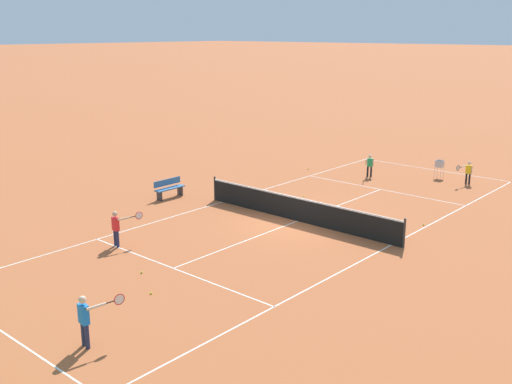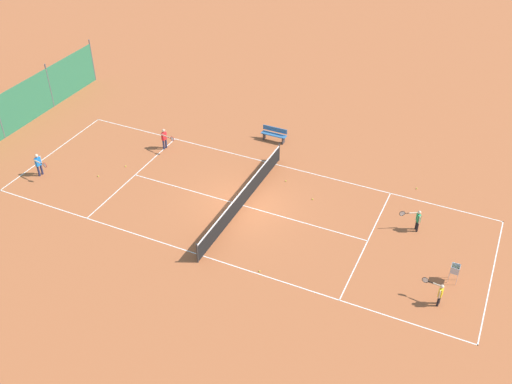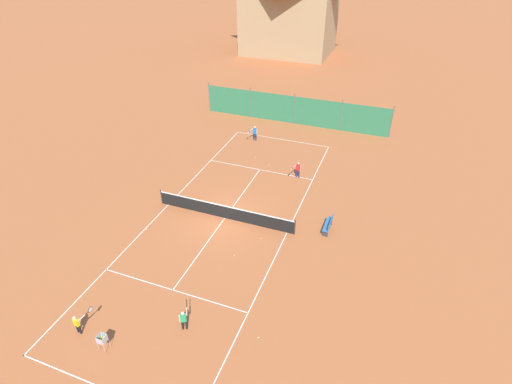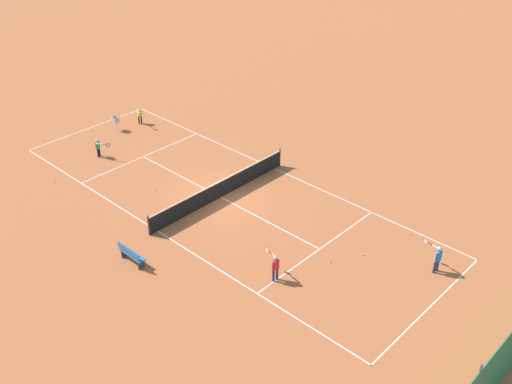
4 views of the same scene
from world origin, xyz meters
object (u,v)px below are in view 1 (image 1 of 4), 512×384
(player_near_baseline, at_px, (86,317))
(tennis_ball_near_corner, at_px, (262,201))
(player_far_service, at_px, (468,171))
(player_near_service, at_px, (369,164))
(tennis_ball_service_box, at_px, (151,293))
(tennis_ball_alley_right, at_px, (308,169))
(ball_hopper, at_px, (440,165))
(tennis_ball_mid_court, at_px, (141,272))
(tennis_ball_by_net_right, at_px, (304,196))
(player_far_baseline, at_px, (117,226))
(tennis_net, at_px, (298,209))
(courtside_bench, at_px, (169,188))
(tennis_ball_far_corner, at_px, (424,225))

(player_near_baseline, relative_size, tennis_ball_near_corner, 19.72)
(player_far_service, height_order, tennis_ball_near_corner, player_far_service)
(player_near_service, bearing_deg, tennis_ball_service_box, 99.32)
(tennis_ball_alley_right, relative_size, ball_hopper, 0.07)
(player_far_service, height_order, tennis_ball_mid_court, player_far_service)
(tennis_ball_mid_court, distance_m, tennis_ball_by_net_right, 10.38)
(player_far_baseline, height_order, tennis_ball_service_box, player_far_baseline)
(tennis_net, distance_m, tennis_ball_near_corner, 3.08)
(player_far_baseline, bearing_deg, ball_hopper, -103.41)
(player_far_service, relative_size, tennis_ball_near_corner, 16.70)
(player_far_service, bearing_deg, tennis_ball_service_box, 84.79)
(player_near_baseline, relative_size, player_far_service, 1.18)
(tennis_ball_alley_right, bearing_deg, courtside_bench, 81.40)
(player_far_baseline, relative_size, player_near_service, 1.10)
(player_near_baseline, relative_size, tennis_ball_service_box, 19.72)
(player_near_baseline, distance_m, tennis_ball_by_net_right, 14.47)
(tennis_ball_mid_court, bearing_deg, tennis_ball_near_corner, -74.15)
(player_near_baseline, bearing_deg, player_far_service, -91.36)
(player_near_service, bearing_deg, tennis_ball_mid_court, 94.68)
(player_far_service, distance_m, player_far_baseline, 17.30)
(tennis_ball_near_corner, relative_size, tennis_ball_alley_right, 1.00)
(tennis_ball_near_corner, bearing_deg, ball_hopper, -112.64)
(tennis_ball_far_corner, bearing_deg, tennis_ball_by_net_right, -2.32)
(player_near_service, bearing_deg, ball_hopper, -141.16)
(tennis_ball_service_box, xyz_separation_m, tennis_ball_near_corner, (3.80, -9.20, 0.00))
(player_far_baseline, relative_size, tennis_ball_service_box, 19.05)
(tennis_ball_far_corner, height_order, tennis_ball_near_corner, same)
(tennis_ball_near_corner, relative_size, tennis_ball_by_net_right, 1.00)
(player_far_baseline, bearing_deg, tennis_ball_near_corner, -90.95)
(tennis_ball_near_corner, bearing_deg, courtside_bench, 32.08)
(tennis_net, distance_m, tennis_ball_service_box, 8.14)
(tennis_ball_far_corner, bearing_deg, courtside_bench, 20.26)
(player_near_service, height_order, tennis_ball_service_box, player_near_service)
(player_near_service, distance_m, tennis_ball_mid_court, 15.56)
(tennis_ball_alley_right, bearing_deg, player_near_service, -168.72)
(player_near_baseline, bearing_deg, tennis_ball_near_corner, -67.63)
(ball_hopper, bearing_deg, tennis_ball_by_net_right, 68.31)
(tennis_net, xyz_separation_m, tennis_ball_near_corner, (2.83, -1.13, -0.47))
(tennis_net, xyz_separation_m, tennis_ball_mid_court, (0.43, 7.30, -0.47))
(tennis_net, xyz_separation_m, player_near_service, (1.70, -8.19, 0.17))
(tennis_ball_alley_right, height_order, tennis_ball_mid_court, same)
(tennis_ball_alley_right, bearing_deg, ball_hopper, -154.73)
(tennis_ball_far_corner, relative_size, tennis_ball_mid_court, 1.00)
(player_far_service, xyz_separation_m, courtside_bench, (8.97, 11.13, -0.20))
(player_far_service, bearing_deg, tennis_ball_near_corner, 58.58)
(tennis_ball_far_corner, bearing_deg, ball_hopper, -69.11)
(courtside_bench, bearing_deg, player_near_service, -116.63)
(tennis_ball_mid_court, bearing_deg, ball_hopper, -94.74)
(tennis_ball_far_corner, distance_m, tennis_ball_mid_court, 10.96)
(player_near_service, bearing_deg, player_far_baseline, 85.07)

